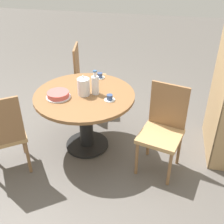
# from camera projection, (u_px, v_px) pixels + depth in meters

# --- Properties ---
(ground_plane) EXTENTS (14.00, 14.00, 0.00)m
(ground_plane) POSITION_uv_depth(u_px,v_px,m) (87.00, 145.00, 3.51)
(ground_plane) COLOR #56514C
(dining_table) EXTENTS (1.13, 1.13, 0.73)m
(dining_table) POSITION_uv_depth(u_px,v_px,m) (85.00, 108.00, 3.22)
(dining_table) COLOR black
(dining_table) RESTS_ON ground_plane
(chair_a) EXTENTS (0.49, 0.49, 0.96)m
(chair_a) POSITION_uv_depth(u_px,v_px,m) (86.00, 77.00, 4.01)
(chair_a) COLOR olive
(chair_a) RESTS_ON ground_plane
(chair_b) EXTENTS (0.59, 0.59, 0.96)m
(chair_b) POSITION_uv_depth(u_px,v_px,m) (4.00, 133.00, 2.87)
(chair_b) COLOR olive
(chair_b) RESTS_ON ground_plane
(chair_c) EXTENTS (0.52, 0.52, 0.96)m
(chair_c) POSITION_uv_depth(u_px,v_px,m) (163.00, 128.00, 2.94)
(chair_c) COLOR olive
(chair_c) RESTS_ON ground_plane
(coffee_pot) EXTENTS (0.14, 0.14, 0.23)m
(coffee_pot) POSITION_uv_depth(u_px,v_px,m) (83.00, 86.00, 3.06)
(coffee_pot) COLOR silver
(coffee_pot) RESTS_ON dining_table
(water_bottle) EXTENTS (0.08, 0.08, 0.28)m
(water_bottle) POSITION_uv_depth(u_px,v_px,m) (95.00, 85.00, 3.07)
(water_bottle) COLOR silver
(water_bottle) RESTS_ON dining_table
(cake_main) EXTENTS (0.27, 0.27, 0.07)m
(cake_main) POSITION_uv_depth(u_px,v_px,m) (58.00, 95.00, 3.04)
(cake_main) COLOR silver
(cake_main) RESTS_ON dining_table
(cup_a) EXTENTS (0.12, 0.12, 0.06)m
(cup_a) POSITION_uv_depth(u_px,v_px,m) (100.00, 76.00, 3.46)
(cup_a) COLOR silver
(cup_a) RESTS_ON dining_table
(cup_b) EXTENTS (0.12, 0.12, 0.06)m
(cup_b) POSITION_uv_depth(u_px,v_px,m) (110.00, 98.00, 2.99)
(cup_b) COLOR silver
(cup_b) RESTS_ON dining_table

